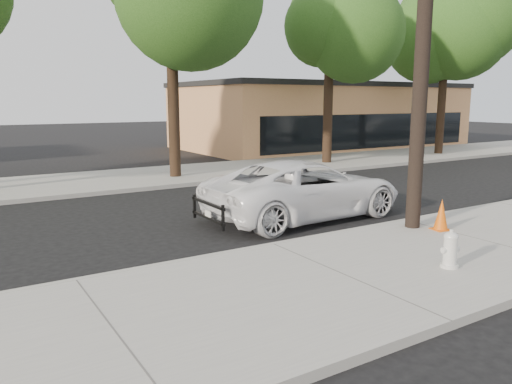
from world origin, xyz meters
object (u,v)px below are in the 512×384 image
at_px(fire_hydrant, 450,250).
at_px(traffic_cone, 441,215).
at_px(police_cruiser, 305,189).
at_px(utility_pole, 424,28).

height_order(fire_hydrant, traffic_cone, traffic_cone).
bearing_deg(fire_hydrant, police_cruiser, 97.16).
relative_size(utility_pole, police_cruiser, 1.61).
xyz_separation_m(utility_pole, police_cruiser, (-1.19, 2.64, -3.92)).
relative_size(police_cruiser, traffic_cone, 7.68).
bearing_deg(utility_pole, traffic_cone, -57.07).
relative_size(fire_hydrant, traffic_cone, 0.91).
distance_m(police_cruiser, fire_hydrant, 5.03).
relative_size(utility_pole, fire_hydrant, 13.65).
relative_size(police_cruiser, fire_hydrant, 8.47).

